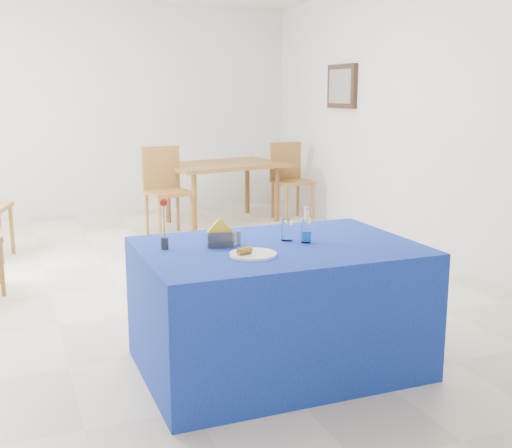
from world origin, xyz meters
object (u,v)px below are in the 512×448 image
Objects in this scene: plate at (253,254)px; oak_table at (222,169)px; chair_bg_right at (289,175)px; water_bottle at (306,231)px; blue_table at (278,307)px; chair_bg_left at (165,184)px.

plate is 0.15× the size of oak_table.
oak_table is 1.71× the size of chair_bg_right.
plate is 0.26× the size of chair_bg_right.
chair_bg_right reaches higher than water_bottle.
blue_table is 4.66m from chair_bg_right.
chair_bg_left is (0.08, 3.85, -0.24)m from water_bottle.
water_bottle reaches higher than oak_table.
oak_table is (1.34, 4.49, -0.09)m from plate.
chair_bg_right is (1.81, 4.21, -0.26)m from water_bottle.
blue_table is 1.61× the size of chair_bg_right.
plate is at bearing -142.17° from blue_table.
water_bottle is (0.18, 0.00, 0.45)m from blue_table.
blue_table is 0.49m from water_bottle.
chair_bg_left is at bearing 88.83° from water_bottle.
oak_table is at bearing 169.50° from chair_bg_right.
water_bottle reaches higher than blue_table.
oak_table is at bearing 73.39° from plate.
oak_table is (0.93, 4.31, -0.15)m from water_bottle.
plate is 4.68m from oak_table.
plate is 0.16× the size of blue_table.
chair_bg_right is (1.74, 0.36, -0.02)m from chair_bg_left.
chair_bg_left is at bearing 86.17° from blue_table.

